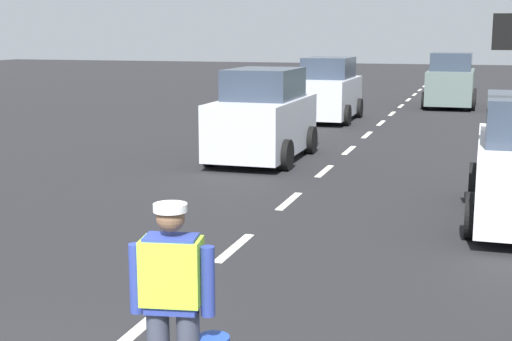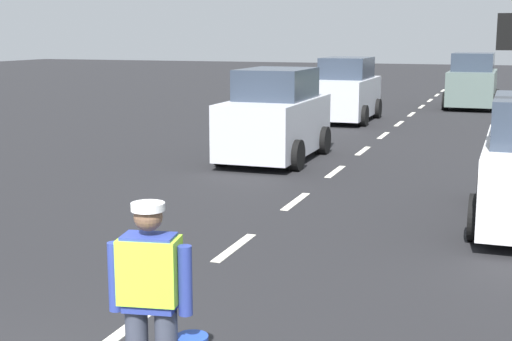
{
  "view_description": "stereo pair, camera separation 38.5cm",
  "coord_description": "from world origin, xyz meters",
  "px_view_note": "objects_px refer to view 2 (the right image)",
  "views": [
    {
      "loc": [
        3.18,
        -3.54,
        2.93
      ],
      "look_at": [
        0.29,
        5.76,
        1.1
      ],
      "focal_mm": 51.38,
      "sensor_mm": 36.0,
      "label": 1
    },
    {
      "loc": [
        3.54,
        -3.42,
        2.93
      ],
      "look_at": [
        0.29,
        5.76,
        1.1
      ],
      "focal_mm": 51.38,
      "sensor_mm": 36.0,
      "label": 2
    }
  ],
  "objects_px": {
    "car_oncoming_second": "(346,92)",
    "car_outgoing_far": "(472,82)",
    "road_worker": "(154,296)",
    "car_oncoming_lead": "(275,118)"
  },
  "relations": [
    {
      "from": "car_oncoming_second",
      "to": "car_outgoing_far",
      "type": "xyz_separation_m",
      "value": [
        3.75,
        6.06,
        0.02
      ]
    },
    {
      "from": "car_oncoming_second",
      "to": "car_outgoing_far",
      "type": "bearing_deg",
      "value": 58.21
    },
    {
      "from": "road_worker",
      "to": "car_oncoming_lead",
      "type": "relative_size",
      "value": 0.44
    },
    {
      "from": "car_outgoing_far",
      "to": "car_oncoming_second",
      "type": "bearing_deg",
      "value": -121.79
    },
    {
      "from": "car_oncoming_second",
      "to": "road_worker",
      "type": "bearing_deg",
      "value": -81.7
    },
    {
      "from": "road_worker",
      "to": "car_oncoming_second",
      "type": "xyz_separation_m",
      "value": [
        -2.84,
        19.5,
        0.06
      ]
    },
    {
      "from": "road_worker",
      "to": "car_oncoming_second",
      "type": "distance_m",
      "value": 19.71
    },
    {
      "from": "car_outgoing_far",
      "to": "car_oncoming_lead",
      "type": "bearing_deg",
      "value": -104.28
    },
    {
      "from": "road_worker",
      "to": "car_outgoing_far",
      "type": "relative_size",
      "value": 0.41
    },
    {
      "from": "road_worker",
      "to": "car_oncoming_lead",
      "type": "bearing_deg",
      "value": 103.37
    }
  ]
}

